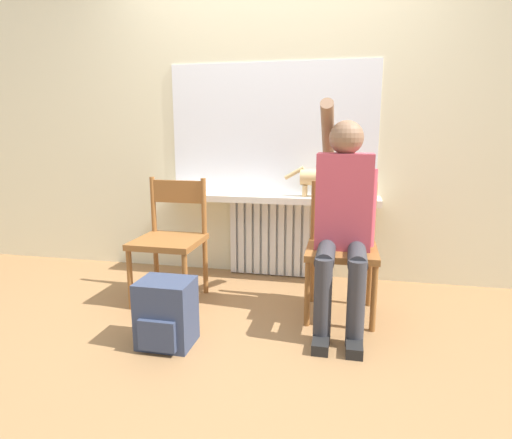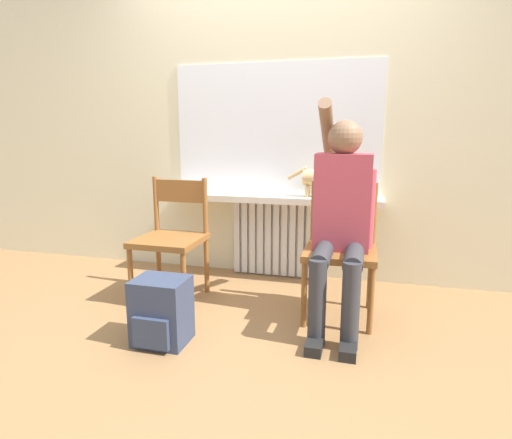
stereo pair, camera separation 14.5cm
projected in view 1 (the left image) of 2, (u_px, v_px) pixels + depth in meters
ground_plane at (234, 338)px, 2.47m from camera, size 12.00×12.00×0.00m
wall_with_window at (273, 108)px, 3.38m from camera, size 7.00×0.06×2.70m
radiator at (270, 238)px, 3.51m from camera, size 0.67×0.08×0.63m
windowsill at (268, 198)px, 3.36m from camera, size 1.71×0.26×0.05m
window_glass at (272, 129)px, 3.37m from camera, size 1.64×0.01×1.02m
chair_left at (171, 237)px, 2.97m from camera, size 0.45×0.45×0.85m
chair_right at (342, 247)px, 2.73m from camera, size 0.45×0.45×0.85m
person at (343, 213)px, 2.58m from camera, size 0.36×0.97×1.37m
cat at (318, 178)px, 3.25m from camera, size 0.43×0.12×0.23m
backpack at (166, 313)px, 2.36m from camera, size 0.29×0.27×0.37m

